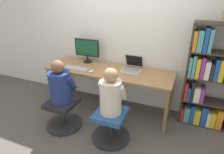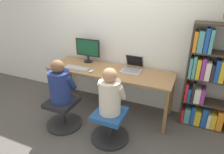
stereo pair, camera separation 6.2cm
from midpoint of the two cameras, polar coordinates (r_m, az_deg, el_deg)
The scene contains 12 objects.
ground_plane at distance 3.53m, azimuth -3.52°, elevation -11.70°, with size 14.00×14.00×0.00m, color #4C4742.
wall_back at distance 3.62m, azimuth 1.16°, elevation 11.99°, with size 10.00×0.05×2.60m.
desk at distance 3.45m, azimuth -1.38°, elevation 0.92°, with size 2.18×0.68×0.78m.
desktop_monitor at distance 3.74m, azimuth -7.65°, elevation 7.76°, with size 0.49×0.17×0.44m.
laptop at distance 3.40m, azimuth 5.24°, elevation 2.75°, with size 0.32×0.35×0.25m.
keyboard at distance 3.52m, azimuth -10.70°, elevation 2.45°, with size 0.45×0.14×0.03m.
computer_mouse_by_keyboard at distance 3.36m, azimuth -6.50°, elevation 1.71°, with size 0.07×0.11×0.03m.
office_chair_left at distance 3.34m, azimuth -14.28°, elevation -9.95°, with size 0.57×0.57×0.46m.
office_chair_right at distance 3.00m, azimuth -0.98°, elevation -13.52°, with size 0.57×0.57×0.46m.
person_at_monitor at distance 3.09m, azimuth -15.19°, elevation -2.07°, with size 0.40×0.34×0.67m.
person_at_laptop at distance 2.72m, azimuth -1.01°, elevation -4.87°, with size 0.37×0.33×0.67m.
bookshelf at distance 3.36m, azimuth 24.64°, elevation -1.53°, with size 0.76×0.30×1.63m.
Camera 1 is at (1.25, -2.56, 2.08)m, focal length 32.00 mm.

